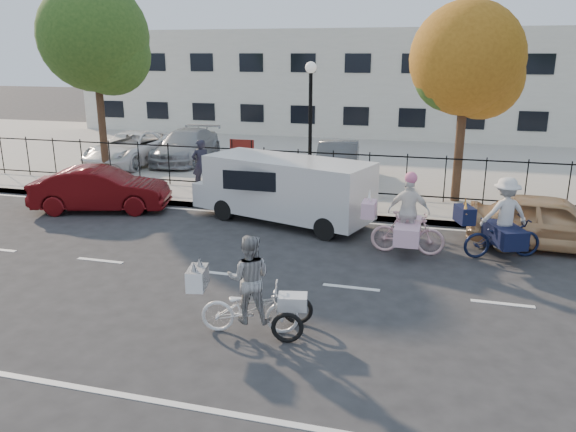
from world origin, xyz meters
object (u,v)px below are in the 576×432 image
(unicorn_bike, at_px, (407,224))
(lot_car_c, at_px, (338,161))
(lamppost, at_px, (310,106))
(lot_car_a, at_px, (186,146))
(red_sedan, at_px, (101,189))
(zebra_trike, at_px, (250,296))
(gold_sedan, at_px, (551,222))
(white_van, at_px, (284,188))
(pedestrian, at_px, (201,164))
(lot_car_b, at_px, (132,148))
(bull_bike, at_px, (502,226))

(unicorn_bike, height_order, lot_car_c, unicorn_bike)
(lamppost, bearing_deg, lot_car_a, 145.21)
(lamppost, distance_m, red_sedan, 7.06)
(zebra_trike, bearing_deg, gold_sedan, -54.80)
(zebra_trike, relative_size, lot_car_a, 0.44)
(white_van, relative_size, red_sedan, 1.38)
(lamppost, bearing_deg, lot_car_c, 81.00)
(red_sedan, xyz_separation_m, gold_sedan, (12.85, -0.09, 0.00))
(zebra_trike, xyz_separation_m, lot_car_c, (-0.66, 11.92, 0.15))
(unicorn_bike, distance_m, pedestrian, 8.51)
(zebra_trike, relative_size, gold_sedan, 0.52)
(lamppost, relative_size, white_van, 0.76)
(unicorn_bike, xyz_separation_m, red_sedan, (-9.39, 1.46, -0.08))
(pedestrian, bearing_deg, lamppost, 141.79)
(zebra_trike, height_order, lot_car_b, zebra_trike)
(lot_car_a, bearing_deg, gold_sedan, -33.73)
(lamppost, bearing_deg, bull_bike, -35.48)
(white_van, distance_m, lot_car_a, 9.66)
(gold_sedan, distance_m, lot_car_a, 15.47)
(white_van, relative_size, pedestrian, 3.23)
(lot_car_a, distance_m, lot_car_b, 2.29)
(red_sedan, height_order, lot_car_b, lot_car_b)
(pedestrian, bearing_deg, unicorn_bike, 110.76)
(lamppost, relative_size, red_sedan, 1.05)
(zebra_trike, distance_m, white_van, 6.69)
(bull_bike, relative_size, lot_car_b, 0.44)
(lot_car_c, bearing_deg, red_sedan, -145.57)
(unicorn_bike, bearing_deg, lot_car_a, 48.28)
(lot_car_a, bearing_deg, lamppost, -39.20)
(white_van, bearing_deg, lot_car_c, 101.34)
(pedestrian, bearing_deg, lot_car_a, -97.73)
(bull_bike, relative_size, white_van, 0.38)
(bull_bike, bearing_deg, gold_sedan, -71.52)
(lamppost, distance_m, white_van, 3.35)
(gold_sedan, bearing_deg, unicorn_bike, 114.84)
(bull_bike, bearing_deg, lot_car_a, 34.09)
(gold_sedan, height_order, lot_car_b, lot_car_b)
(unicorn_bike, height_order, red_sedan, unicorn_bike)
(unicorn_bike, xyz_separation_m, lot_car_b, (-12.00, 7.78, 0.08))
(unicorn_bike, bearing_deg, lot_car_c, 23.00)
(white_van, bearing_deg, bull_bike, 3.72)
(bull_bike, bearing_deg, unicorn_bike, 78.18)
(lamppost, xyz_separation_m, white_van, (-0.13, -2.62, -2.08))
(bull_bike, distance_m, lot_car_b, 16.03)
(lot_car_c, bearing_deg, lot_car_b, 168.66)
(pedestrian, xyz_separation_m, lot_car_c, (4.29, 2.74, -0.18))
(unicorn_bike, relative_size, lot_car_b, 0.42)
(zebra_trike, xyz_separation_m, gold_sedan, (5.81, 6.19, -0.01))
(gold_sedan, xyz_separation_m, lot_car_c, (-6.47, 5.73, 0.16))
(white_van, xyz_separation_m, gold_sedan, (7.04, -0.38, -0.35))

